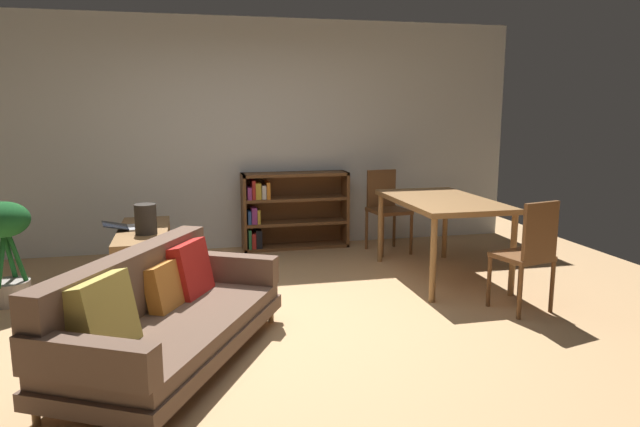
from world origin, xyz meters
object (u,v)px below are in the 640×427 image
(potted_floor_plant, at_px, (5,241))
(dining_chair_far, at_px, (386,206))
(dining_chair_near, at_px, (529,251))
(bookshelf, at_px, (289,210))
(desk_speaker, at_px, (146,219))
(dining_table, at_px, (441,206))
(open_laptop, at_px, (132,226))
(fabric_couch, at_px, (161,314))
(media_console, at_px, (145,258))

(potted_floor_plant, bearing_deg, dining_chair_far, 15.58)
(dining_chair_far, bearing_deg, potted_floor_plant, -164.42)
(dining_chair_near, distance_m, bookshelf, 3.09)
(dining_chair_far, bearing_deg, desk_speaker, -159.17)
(potted_floor_plant, distance_m, dining_table, 3.96)
(dining_chair_far, bearing_deg, bookshelf, 158.80)
(dining_chair_near, distance_m, dining_chair_far, 2.31)
(potted_floor_plant, bearing_deg, dining_chair_near, -15.92)
(desk_speaker, relative_size, potted_floor_plant, 0.30)
(potted_floor_plant, bearing_deg, bookshelf, 28.62)
(open_laptop, distance_m, dining_chair_far, 2.89)
(desk_speaker, xyz_separation_m, dining_chair_near, (3.07, -1.26, -0.16))
(dining_chair_far, relative_size, bookshelf, 0.74)
(open_laptop, distance_m, dining_chair_near, 3.57)
(dining_table, height_order, dining_chair_near, dining_chair_near)
(potted_floor_plant, height_order, bookshelf, bookshelf)
(dining_chair_near, bearing_deg, dining_chair_far, 100.60)
(open_laptop, bearing_deg, fabric_couch, -80.30)
(dining_table, relative_size, dining_chair_near, 1.58)
(dining_chair_far, bearing_deg, media_console, -163.39)
(open_laptop, xyz_separation_m, bookshelf, (1.71, 1.16, -0.11))
(dining_chair_far, bearing_deg, dining_chair_near, -79.40)
(potted_floor_plant, bearing_deg, media_console, 13.04)
(bookshelf, bearing_deg, dining_chair_far, -21.20)
(media_console, relative_size, bookshelf, 1.04)
(fabric_couch, distance_m, potted_floor_plant, 2.03)
(potted_floor_plant, bearing_deg, fabric_couch, -48.94)
(media_console, distance_m, dining_chair_near, 3.45)
(media_console, xyz_separation_m, dining_chair_near, (3.12, -1.46, 0.25))
(open_laptop, xyz_separation_m, desk_speaker, (0.15, -0.27, 0.12))
(desk_speaker, bearing_deg, fabric_couch, -83.92)
(open_laptop, bearing_deg, desk_speaker, -61.60)
(media_console, height_order, dining_table, dining_table)
(desk_speaker, bearing_deg, dining_chair_near, -22.29)
(media_console, xyz_separation_m, dining_table, (2.84, -0.36, 0.45))
(potted_floor_plant, relative_size, dining_table, 0.60)
(open_laptop, height_order, dining_chair_far, dining_chair_far)
(desk_speaker, distance_m, potted_floor_plant, 1.17)
(open_laptop, bearing_deg, dining_table, -8.37)
(fabric_couch, xyz_separation_m, dining_chair_near, (2.91, 0.31, 0.18))
(bookshelf, bearing_deg, dining_table, -52.03)
(dining_chair_near, bearing_deg, open_laptop, 154.53)
(potted_floor_plant, distance_m, bookshelf, 3.10)
(fabric_couch, height_order, dining_chair_far, dining_chair_far)
(bookshelf, bearing_deg, fabric_couch, -114.87)
(desk_speaker, xyz_separation_m, dining_table, (2.80, -0.16, 0.04))
(media_console, bearing_deg, dining_chair_near, -25.17)
(open_laptop, distance_m, potted_floor_plant, 1.06)
(potted_floor_plant, distance_m, dining_chair_far, 3.95)
(desk_speaker, distance_m, dining_table, 2.81)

